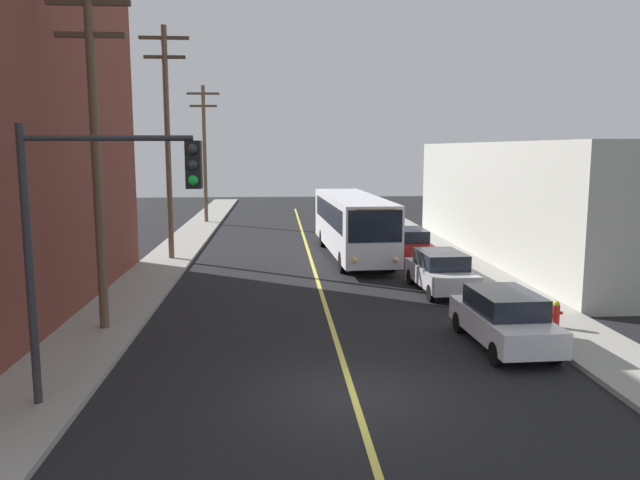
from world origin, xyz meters
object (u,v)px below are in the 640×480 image
at_px(city_bus, 352,222).
at_px(fire_hydrant, 555,314).
at_px(parked_car_white, 504,318).
at_px(traffic_signal_left_corner, 101,213).
at_px(utility_pole_far, 204,148).
at_px(parked_car_red, 409,244).
at_px(parked_car_silver, 441,271).
at_px(utility_pole_mid, 167,134).
at_px(utility_pole_near, 95,144).

xyz_separation_m(city_bus, fire_hydrant, (4.65, -13.92, -1.23)).
distance_m(parked_car_white, traffic_signal_left_corner, 11.28).
bearing_deg(utility_pole_far, traffic_signal_left_corner, -87.20).
bearing_deg(parked_car_red, parked_car_silver, -91.89).
xyz_separation_m(parked_car_silver, parked_car_red, (0.23, 7.08, 0.00)).
distance_m(parked_car_red, utility_pole_mid, 13.25).
height_order(utility_pole_mid, fire_hydrant, utility_pole_mid).
relative_size(parked_car_white, utility_pole_near, 0.44).
bearing_deg(parked_car_white, parked_car_red, 89.07).
xyz_separation_m(utility_pole_mid, utility_pole_far, (-0.00, 15.91, -0.65)).
height_order(city_bus, parked_car_white, city_bus).
relative_size(city_bus, fire_hydrant, 14.57).
xyz_separation_m(city_bus, utility_pole_near, (-9.28, -12.94, 3.96)).
xyz_separation_m(parked_car_white, utility_pole_far, (-11.80, 30.60, 4.87)).
bearing_deg(fire_hydrant, parked_car_silver, 110.81).
distance_m(utility_pole_mid, traffic_signal_left_corner, 18.42).
bearing_deg(parked_car_white, traffic_signal_left_corner, -160.79).
height_order(parked_car_white, utility_pole_near, utility_pole_near).
distance_m(parked_car_silver, utility_pole_mid, 15.17).
distance_m(city_bus, fire_hydrant, 14.72).
bearing_deg(city_bus, utility_pole_far, 121.12).
relative_size(parked_car_white, parked_car_red, 1.01).
relative_size(city_bus, utility_pole_far, 1.21).
relative_size(city_bus, utility_pole_mid, 1.08).
height_order(parked_car_red, traffic_signal_left_corner, traffic_signal_left_corner).
distance_m(city_bus, parked_car_red, 3.17).
xyz_separation_m(parked_car_white, utility_pole_near, (-11.80, 2.28, 4.94)).
distance_m(city_bus, traffic_signal_left_corner, 20.40).
bearing_deg(parked_car_white, fire_hydrant, 31.66).
bearing_deg(utility_pole_near, parked_car_silver, 21.45).
xyz_separation_m(city_bus, parked_car_white, (2.52, -15.23, -0.98)).
height_order(utility_pole_near, fire_hydrant, utility_pole_near).
bearing_deg(traffic_signal_left_corner, utility_pole_far, 92.80).
bearing_deg(parked_car_white, utility_pole_mid, 128.76).
xyz_separation_m(city_bus, parked_car_silver, (2.52, -8.31, -0.98)).
distance_m(parked_car_white, utility_pole_mid, 19.64).
xyz_separation_m(parked_car_silver, utility_pole_far, (-11.80, 23.68, 4.87)).
bearing_deg(parked_car_silver, parked_car_red, 88.11).
height_order(utility_pole_near, traffic_signal_left_corner, utility_pole_near).
bearing_deg(fire_hydrant, traffic_signal_left_corner, -158.45).
bearing_deg(parked_car_silver, fire_hydrant, -69.19).
relative_size(parked_car_red, fire_hydrant, 5.27).
relative_size(parked_car_white, utility_pole_mid, 0.39).
bearing_deg(utility_pole_near, city_bus, 54.37).
relative_size(parked_car_silver, utility_pole_near, 0.44).
relative_size(city_bus, traffic_signal_left_corner, 2.04).
xyz_separation_m(traffic_signal_left_corner, fire_hydrant, (12.26, 4.84, -3.72)).
relative_size(utility_pole_mid, utility_pole_far, 1.13).
xyz_separation_m(parked_car_white, utility_pole_mid, (-11.80, 14.70, 5.52)).
height_order(city_bus, parked_car_red, city_bus).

